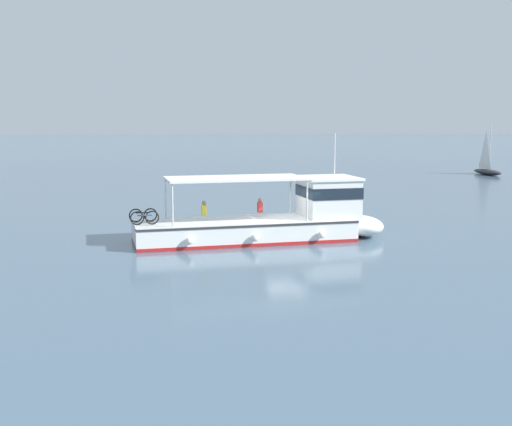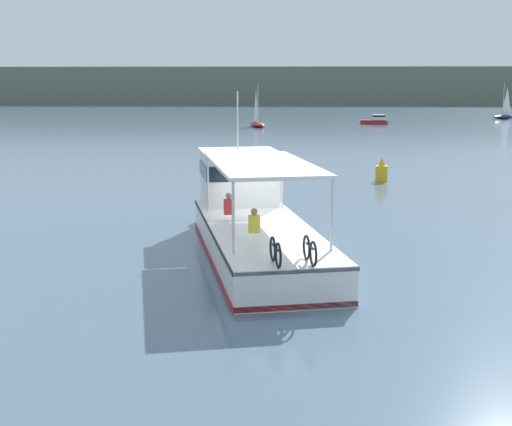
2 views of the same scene
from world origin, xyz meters
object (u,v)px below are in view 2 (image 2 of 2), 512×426
Objects in this scene: ferry_main at (251,219)px; channel_buoy at (382,172)px; sailboat_far_right at (257,123)px; motorboat_off_bow at (376,120)px; sailboat_far_left at (504,115)px.

ferry_main reaches higher than channel_buoy.
sailboat_far_right is at bearing 100.99° from channel_buoy.
sailboat_far_right is 16.85m from motorboat_off_bow.
ferry_main is 2.42× the size of sailboat_far_right.
sailboat_far_right is 1.46× the size of motorboat_off_bow.
channel_buoy reaches higher than motorboat_off_bow.
motorboat_off_bow is at bearing -145.26° from sailboat_far_left.
sailboat_far_left reaches higher than ferry_main.
sailboat_far_left is (21.29, 14.77, -0.00)m from motorboat_off_bow.
sailboat_far_left is at bearing 34.74° from motorboat_off_bow.
ferry_main reaches higher than motorboat_off_bow.
sailboat_far_left is 74.47m from channel_buoy.
motorboat_off_bow is (15.58, 6.41, 0.00)m from sailboat_far_right.
sailboat_far_right is 3.86× the size of channel_buoy.
ferry_main is 3.52× the size of motorboat_off_bow.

